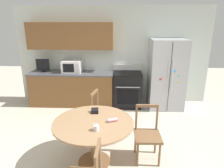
# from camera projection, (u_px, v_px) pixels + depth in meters

# --- Properties ---
(ground_plane) EXTENTS (14.00, 14.00, 0.00)m
(ground_plane) POSITION_uv_depth(u_px,v_px,m) (107.00, 158.00, 3.35)
(ground_plane) COLOR beige
(back_wall) EXTENTS (5.20, 0.44, 2.60)m
(back_wall) POSITION_uv_depth(u_px,v_px,m) (102.00, 50.00, 5.40)
(back_wall) COLOR silver
(back_wall) RESTS_ON ground_plane
(kitchen_counter) EXTENTS (2.24, 0.64, 0.90)m
(kitchen_counter) POSITION_uv_depth(u_px,v_px,m) (72.00, 88.00, 5.44)
(kitchen_counter) COLOR brown
(kitchen_counter) RESTS_ON ground_plane
(refrigerator) EXTENTS (0.87, 0.76, 1.78)m
(refrigerator) POSITION_uv_depth(u_px,v_px,m) (166.00, 74.00, 5.14)
(refrigerator) COLOR #B2B5BA
(refrigerator) RESTS_ON ground_plane
(oven_range) EXTENTS (0.74, 0.68, 1.08)m
(oven_range) POSITION_uv_depth(u_px,v_px,m) (127.00, 89.00, 5.35)
(oven_range) COLOR black
(oven_range) RESTS_ON ground_plane
(microwave) EXTENTS (0.49, 0.37, 0.31)m
(microwave) POSITION_uv_depth(u_px,v_px,m) (72.00, 67.00, 5.28)
(microwave) COLOR white
(microwave) RESTS_ON kitchen_counter
(countertop_tv) EXTENTS (0.34, 0.16, 0.35)m
(countertop_tv) POSITION_uv_depth(u_px,v_px,m) (43.00, 65.00, 5.33)
(countertop_tv) COLOR black
(countertop_tv) RESTS_ON kitchen_counter
(dining_table) EXTENTS (1.24, 1.24, 0.73)m
(dining_table) POSITION_uv_depth(u_px,v_px,m) (93.00, 130.00, 3.09)
(dining_table) COLOR #997551
(dining_table) RESTS_ON ground_plane
(dining_chair_far) EXTENTS (0.50, 0.50, 0.90)m
(dining_chair_far) POSITION_uv_depth(u_px,v_px,m) (102.00, 114.00, 3.96)
(dining_chair_far) COLOR brown
(dining_chair_far) RESTS_ON ground_plane
(dining_chair_right) EXTENTS (0.43, 0.43, 0.90)m
(dining_chair_right) POSITION_uv_depth(u_px,v_px,m) (147.00, 135.00, 3.24)
(dining_chair_right) COLOR brown
(dining_chair_right) RESTS_ON ground_plane
(candle_glass) EXTENTS (0.08, 0.08, 0.08)m
(candle_glass) POSITION_uv_depth(u_px,v_px,m) (96.00, 128.00, 2.80)
(candle_glass) COLOR silver
(candle_glass) RESTS_ON dining_table
(folded_napkin) EXTENTS (0.16, 0.11, 0.05)m
(folded_napkin) POSITION_uv_depth(u_px,v_px,m) (112.00, 120.00, 3.05)
(folded_napkin) COLOR pink
(folded_napkin) RESTS_ON dining_table
(wallet) EXTENTS (0.13, 0.14, 0.07)m
(wallet) POSITION_uv_depth(u_px,v_px,m) (95.00, 111.00, 3.34)
(wallet) COLOR black
(wallet) RESTS_ON dining_table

